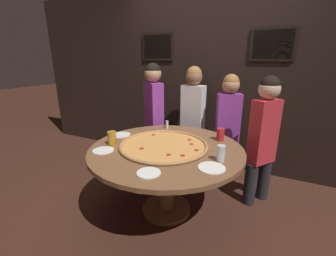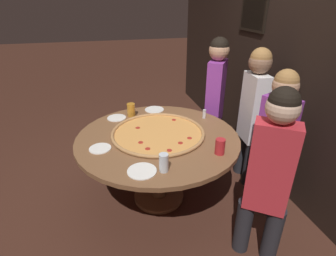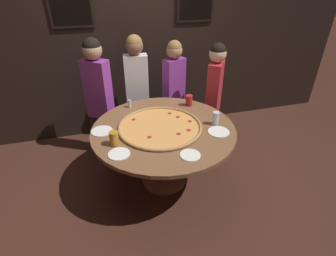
# 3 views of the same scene
# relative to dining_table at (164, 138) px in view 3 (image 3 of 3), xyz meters

# --- Properties ---
(ground_plane) EXTENTS (24.00, 24.00, 0.00)m
(ground_plane) POSITION_rel_dining_table_xyz_m (0.00, 0.00, -0.60)
(ground_plane) COLOR #422319
(back_wall) EXTENTS (6.40, 0.08, 2.60)m
(back_wall) POSITION_rel_dining_table_xyz_m (0.00, 1.36, 0.70)
(back_wall) COLOR black
(back_wall) RESTS_ON ground_plane
(dining_table) EXTENTS (1.53, 1.53, 0.74)m
(dining_table) POSITION_rel_dining_table_xyz_m (0.00, 0.00, 0.00)
(dining_table) COLOR brown
(dining_table) RESTS_ON ground_plane
(giant_pizza) EXTENTS (0.89, 0.89, 0.03)m
(giant_pizza) POSITION_rel_dining_table_xyz_m (-0.04, 0.01, 0.15)
(giant_pizza) COLOR #E0994C
(giant_pizza) RESTS_ON dining_table
(drink_cup_front_edge) EXTENTS (0.07, 0.07, 0.15)m
(drink_cup_front_edge) POSITION_rel_dining_table_xyz_m (0.56, -0.08, 0.21)
(drink_cup_front_edge) COLOR silver
(drink_cup_front_edge) RESTS_ON dining_table
(drink_cup_near_left) EXTENTS (0.08, 0.08, 0.13)m
(drink_cup_near_left) POSITION_rel_dining_table_xyz_m (0.44, 0.43, 0.20)
(drink_cup_near_left) COLOR #B22328
(drink_cup_near_left) RESTS_ON dining_table
(drink_cup_by_shaker) EXTENTS (0.09, 0.09, 0.14)m
(drink_cup_by_shaker) POSITION_rel_dining_table_xyz_m (-0.53, -0.18, 0.21)
(drink_cup_by_shaker) COLOR #BC7A23
(drink_cup_by_shaker) RESTS_ON dining_table
(white_plate_far_back) EXTENTS (0.22, 0.22, 0.01)m
(white_plate_far_back) POSITION_rel_dining_table_xyz_m (0.53, -0.24, 0.14)
(white_plate_far_back) COLOR white
(white_plate_far_back) RESTS_ON dining_table
(white_plate_beside_cup) EXTENTS (0.22, 0.22, 0.01)m
(white_plate_beside_cup) POSITION_rel_dining_table_xyz_m (-0.63, 0.10, 0.14)
(white_plate_beside_cup) COLOR white
(white_plate_beside_cup) RESTS_ON dining_table
(white_plate_right_side) EXTENTS (0.20, 0.20, 0.01)m
(white_plate_right_side) POSITION_rel_dining_table_xyz_m (-0.51, -0.34, 0.14)
(white_plate_right_side) COLOR white
(white_plate_right_side) RESTS_ON dining_table
(white_plate_left_side) EXTENTS (0.19, 0.19, 0.01)m
(white_plate_left_side) POSITION_rel_dining_table_xyz_m (0.11, -0.53, 0.14)
(white_plate_left_side) COLOR white
(white_plate_left_side) RESTS_ON dining_table
(condiment_shaker) EXTENTS (0.04, 0.04, 0.10)m
(condiment_shaker) POSITION_rel_dining_table_xyz_m (-0.27, 0.57, 0.19)
(condiment_shaker) COLOR silver
(condiment_shaker) RESTS_ON dining_table
(diner_far_left) EXTENTS (0.37, 0.26, 1.41)m
(diner_far_left) POSITION_rel_dining_table_xyz_m (0.40, 0.97, 0.20)
(diner_far_left) COLOR #232328
(diner_far_left) RESTS_ON ground_plane
(diner_side_left) EXTENTS (0.31, 0.36, 1.43)m
(diner_side_left) POSITION_rel_dining_table_xyz_m (0.85, 0.62, 0.21)
(diner_side_left) COLOR #232328
(diner_side_left) RESTS_ON ground_plane
(diner_side_right) EXTENTS (0.39, 0.34, 1.53)m
(diner_side_right) POSITION_rel_dining_table_xyz_m (-0.62, 0.85, 0.26)
(diner_side_right) COLOR #232328
(diner_side_right) RESTS_ON ground_plane
(diner_far_right) EXTENTS (0.38, 0.22, 1.49)m
(diner_far_right) POSITION_rel_dining_table_xyz_m (-0.10, 1.05, 0.24)
(diner_far_right) COLOR #232328
(diner_far_right) RESTS_ON ground_plane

